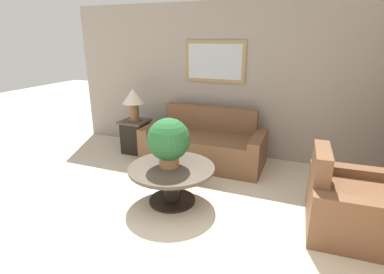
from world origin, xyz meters
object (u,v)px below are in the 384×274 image
Objects in this scene: side_table at (136,136)px; table_lamp at (133,99)px; couch_main at (204,145)px; potted_plant_on_table at (169,141)px; coffee_table at (172,176)px; armchair at (354,206)px.

side_table is 1.04× the size of table_lamp.
potted_plant_on_table is at bearing -88.79° from couch_main.
potted_plant_on_table is (-0.03, 0.01, 0.47)m from coffee_table.
armchair is 3.73m from table_lamp.
armchair is at bearing -18.85° from side_table.
couch_main is 1.47m from potted_plant_on_table.
armchair is at bearing -29.11° from couch_main.
couch_main is 1.91× the size of armchair.
armchair reaches higher than side_table.
coffee_table is at bearing -87.38° from couch_main.
side_table is (-3.47, 1.18, 0.01)m from armchair.
side_table is at bearing 68.83° from armchair.
table_lamp reaches higher than armchair.
couch_main is 1.38m from coffee_table.
couch_main is at bearing 0.47° from side_table.
coffee_table is at bearing -44.56° from side_table.
armchair is at bearing -18.85° from table_lamp.
coffee_table is 1.87× the size of table_lamp.
coffee_table is 1.75× the size of potted_plant_on_table.
potted_plant_on_table is (-2.12, -0.17, 0.53)m from armchair.
coffee_table is 0.47m from potted_plant_on_table.
side_table is 0.68m from table_lamp.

